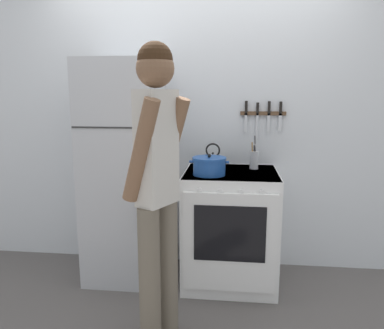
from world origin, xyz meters
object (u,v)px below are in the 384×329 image
(dutch_oven_pot, at_px, (209,166))
(stove_range, at_px, (230,227))
(person, at_px, (157,180))
(tea_kettle, at_px, (213,161))
(utensil_jar, at_px, (254,159))
(refrigerator, at_px, (125,172))

(dutch_oven_pot, bearing_deg, stove_range, 32.89)
(person, bearing_deg, dutch_oven_pot, 6.67)
(stove_range, xyz_separation_m, tea_kettle, (-0.15, 0.16, 0.51))
(tea_kettle, height_order, person, person)
(utensil_jar, xyz_separation_m, person, (-0.61, -0.95, 0.03))
(dutch_oven_pot, xyz_separation_m, tea_kettle, (0.01, 0.27, -0.01))
(refrigerator, bearing_deg, dutch_oven_pot, -12.43)
(refrigerator, distance_m, dutch_oven_pot, 0.73)
(refrigerator, xyz_separation_m, tea_kettle, (0.72, 0.11, 0.09))
(stove_range, xyz_separation_m, utensil_jar, (0.18, 0.17, 0.53))
(refrigerator, height_order, stove_range, refrigerator)
(stove_range, xyz_separation_m, dutch_oven_pot, (-0.16, -0.11, 0.52))
(dutch_oven_pot, xyz_separation_m, person, (-0.26, -0.68, 0.04))
(tea_kettle, bearing_deg, stove_range, -46.57)
(utensil_jar, bearing_deg, person, -122.45)
(stove_range, relative_size, tea_kettle, 4.42)
(utensil_jar, height_order, person, person)
(stove_range, distance_m, tea_kettle, 0.56)
(tea_kettle, bearing_deg, refrigerator, -171.19)
(refrigerator, relative_size, person, 0.99)
(dutch_oven_pot, relative_size, tea_kettle, 1.43)
(utensil_jar, distance_m, person, 1.13)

